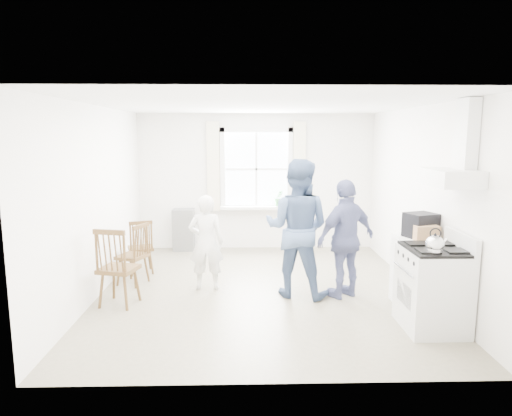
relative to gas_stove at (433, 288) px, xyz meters
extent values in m
cube|color=gray|center=(-1.91, 1.35, -0.49)|extent=(4.62, 5.12, 0.02)
cube|color=white|center=(-1.91, 3.87, 0.82)|extent=(4.62, 0.04, 2.64)
cube|color=white|center=(-1.91, -1.17, 0.82)|extent=(4.62, 0.04, 2.64)
cube|color=white|center=(-4.18, 1.35, 0.82)|extent=(0.04, 5.12, 2.64)
cube|color=white|center=(0.36, 1.35, 0.82)|extent=(0.04, 5.12, 2.64)
cube|color=white|center=(-1.91, 1.35, 2.13)|extent=(4.62, 5.12, 0.02)
cube|color=white|center=(-1.91, 3.83, 1.07)|extent=(1.20, 0.02, 1.40)
cube|color=white|center=(-1.91, 3.80, 1.81)|extent=(1.38, 0.09, 0.09)
cube|color=white|center=(-1.91, 3.80, 0.32)|extent=(1.38, 0.09, 0.09)
cube|color=white|center=(-2.56, 3.80, 1.07)|extent=(0.09, 0.09, 1.58)
cube|color=white|center=(-1.27, 3.80, 1.07)|extent=(0.09, 0.09, 1.58)
cube|color=white|center=(-1.91, 3.73, 0.34)|extent=(1.38, 0.24, 0.06)
cube|color=#FBF1CE|center=(-2.73, 3.79, 1.12)|extent=(0.24, 0.05, 1.70)
cube|color=#FBF1CE|center=(-1.09, 3.79, 1.12)|extent=(0.24, 0.05, 1.70)
cube|color=white|center=(0.11, 0.00, 1.26)|extent=(0.45, 0.76, 0.18)
cube|color=white|center=(0.26, 0.00, 1.73)|extent=(0.14, 0.30, 0.76)
cube|color=slate|center=(-3.31, 3.68, -0.08)|extent=(0.40, 0.30, 0.80)
cube|color=silver|center=(-0.01, 0.00, -0.02)|extent=(0.65, 0.76, 0.92)
cube|color=black|center=(-0.01, 0.00, 0.45)|extent=(0.61, 0.72, 0.03)
cube|color=silver|center=(0.29, 0.00, 0.54)|extent=(0.06, 0.76, 0.20)
cylinder|color=silver|center=(-0.35, 0.00, 0.22)|extent=(0.02, 0.61, 0.02)
sphere|color=silver|center=(-0.11, -0.22, 0.56)|extent=(0.19, 0.19, 0.19)
cylinder|color=silver|center=(-0.11, -0.22, 0.51)|extent=(0.17, 0.17, 0.04)
torus|color=black|center=(-0.11, -0.22, 0.68)|extent=(0.12, 0.04, 0.12)
cube|color=white|center=(0.07, 0.70, -0.03)|extent=(0.50, 0.55, 0.90)
cube|color=black|center=(0.11, 0.74, 0.50)|extent=(0.44, 0.42, 0.17)
cube|color=black|center=(0.11, 0.74, 0.66)|extent=(0.44, 0.42, 0.15)
cube|color=#99734A|center=(0.12, 0.57, 0.51)|extent=(0.30, 0.21, 0.19)
cube|color=#472F16|center=(-3.81, 2.24, -0.08)|extent=(0.47, 0.46, 0.04)
cube|color=#472F16|center=(-3.76, 2.09, 0.16)|extent=(0.36, 0.17, 0.48)
cylinder|color=#472F16|center=(-3.81, 2.24, -0.29)|extent=(0.03, 0.03, 0.38)
cube|color=#472F16|center=(-3.78, 0.84, -0.01)|extent=(0.53, 0.52, 0.05)
cube|color=#472F16|center=(-3.82, 0.65, 0.28)|extent=(0.43, 0.16, 0.57)
cylinder|color=#472F16|center=(-3.78, 0.84, -0.26)|extent=(0.04, 0.04, 0.46)
cube|color=#472F16|center=(-3.81, 1.69, -0.06)|extent=(0.49, 0.50, 0.05)
cube|color=#472F16|center=(-3.65, 1.62, 0.19)|extent=(0.19, 0.37, 0.50)
cylinder|color=#472F16|center=(-3.81, 1.69, -0.28)|extent=(0.03, 0.03, 0.40)
imported|color=white|center=(-2.69, 1.43, 0.20)|extent=(0.51, 0.51, 1.37)
imported|color=#495F87|center=(-1.43, 1.15, 0.46)|extent=(1.18, 1.18, 1.89)
imported|color=navy|center=(-0.77, 1.07, 0.33)|extent=(1.29, 1.29, 1.62)
imported|color=#35773D|center=(-1.49, 3.71, 0.52)|extent=(0.22, 0.22, 0.31)
camera|label=1|loc=(-2.14, -4.92, 1.72)|focal=32.00mm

